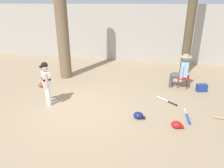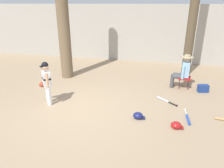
{
  "view_description": "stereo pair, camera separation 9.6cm",
  "coord_description": "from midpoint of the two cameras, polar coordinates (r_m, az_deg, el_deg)",
  "views": [
    {
      "loc": [
        1.91,
        -4.85,
        2.85
      ],
      "look_at": [
        0.81,
        0.31,
        0.75
      ],
      "focal_mm": 33.02,
      "sensor_mm": 36.0,
      "label": 1
    },
    {
      "loc": [
        2.0,
        -4.83,
        2.85
      ],
      "look_at": [
        0.81,
        0.31,
        0.75
      ],
      "focal_mm": 33.02,
      "sensor_mm": 36.0,
      "label": 2
    }
  ],
  "objects": [
    {
      "name": "tree_behind_spectator",
      "position": [
        8.95,
        21.02,
        19.23
      ],
      "size": [
        0.5,
        0.5,
        5.86
      ],
      "color": "brown",
      "rests_on": "ground"
    },
    {
      "name": "ground_plane",
      "position": [
        5.95,
        -8.85,
        -7.22
      ],
      "size": [
        60.0,
        60.0,
        0.0
      ],
      "primitive_type": "plane",
      "color": "#9E8466"
    },
    {
      "name": "handbag_beside_stool",
      "position": [
        7.66,
        23.26,
        -0.97
      ],
      "size": [
        0.37,
        0.26,
        0.26
      ],
      "primitive_type": "cube",
      "rotation": [
        0.0,
        0.0,
        0.26
      ],
      "color": "navy",
      "rests_on": "ground"
    },
    {
      "name": "seated_spectator",
      "position": [
        7.61,
        18.28,
        3.68
      ],
      "size": [
        0.67,
        0.54,
        1.2
      ],
      "color": "#47474C",
      "rests_on": "ground"
    },
    {
      "name": "bat_aluminum_silver",
      "position": [
        6.6,
        13.82,
        -4.26
      ],
      "size": [
        0.61,
        0.52,
        0.07
      ],
      "color": "#B7BCC6",
      "rests_on": "ground"
    },
    {
      "name": "bat_blue_youth",
      "position": [
        5.81,
        19.77,
        -8.76
      ],
      "size": [
        0.1,
        0.77,
        0.07
      ],
      "color": "#2347AD",
      "rests_on": "ground"
    },
    {
      "name": "folding_stool",
      "position": [
        7.7,
        18.77,
        1.65
      ],
      "size": [
        0.44,
        0.44,
        0.41
      ],
      "color": "red",
      "rests_on": "ground"
    },
    {
      "name": "young_ballplayer",
      "position": [
        6.23,
        -18.27,
        0.8
      ],
      "size": [
        0.54,
        0.48,
        1.31
      ],
      "color": "white",
      "rests_on": "ground"
    },
    {
      "name": "batting_helmet_red",
      "position": [
        5.34,
        16.95,
        -10.71
      ],
      "size": [
        0.3,
        0.23,
        0.18
      ],
      "color": "#A81919",
      "rests_on": "ground"
    },
    {
      "name": "tree_near_player",
      "position": [
        8.21,
        -14.36,
        19.09
      ],
      "size": [
        0.7,
        0.7,
        5.85
      ],
      "color": "brown",
      "rests_on": "ground"
    },
    {
      "name": "concrete_back_wall",
      "position": [
        10.93,
        1.58,
        14.0
      ],
      "size": [
        18.0,
        0.36,
        2.78
      ],
      "primitive_type": "cube",
      "color": "#ADA89E",
      "rests_on": "ground"
    },
    {
      "name": "batting_helmet_navy",
      "position": [
        5.52,
        6.83,
        -8.63
      ],
      "size": [
        0.31,
        0.24,
        0.18
      ],
      "color": "navy",
      "rests_on": "ground"
    }
  ]
}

